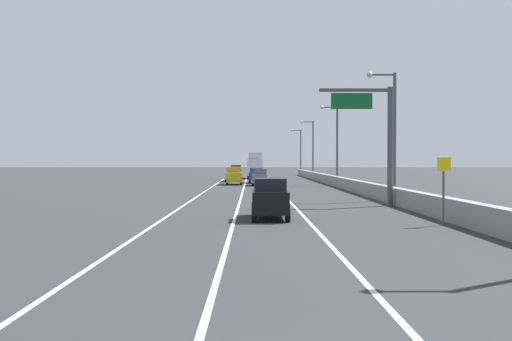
% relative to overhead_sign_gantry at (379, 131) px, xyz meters
% --- Properties ---
extents(ground_plane, '(320.00, 320.00, 0.00)m').
position_rel_overhead_sign_gantry_xyz_m(ground_plane, '(-6.84, 35.26, -4.73)').
color(ground_plane, '#2D2D30').
extents(lane_stripe_left, '(0.16, 130.00, 0.00)m').
position_rel_overhead_sign_gantry_xyz_m(lane_stripe_left, '(-12.34, 26.26, -4.73)').
color(lane_stripe_left, silver).
rests_on(lane_stripe_left, ground_plane).
extents(lane_stripe_center, '(0.16, 130.00, 0.00)m').
position_rel_overhead_sign_gantry_xyz_m(lane_stripe_center, '(-8.84, 26.26, -4.73)').
color(lane_stripe_center, silver).
rests_on(lane_stripe_center, ground_plane).
extents(lane_stripe_right, '(0.16, 130.00, 0.00)m').
position_rel_overhead_sign_gantry_xyz_m(lane_stripe_right, '(-5.34, 26.26, -4.73)').
color(lane_stripe_right, silver).
rests_on(lane_stripe_right, ground_plane).
extents(jersey_barrier_right, '(0.60, 120.00, 1.10)m').
position_rel_overhead_sign_gantry_xyz_m(jersey_barrier_right, '(1.34, 11.26, -4.18)').
color(jersey_barrier_right, gray).
rests_on(jersey_barrier_right, ground_plane).
extents(overhead_sign_gantry, '(4.68, 0.36, 7.50)m').
position_rel_overhead_sign_gantry_xyz_m(overhead_sign_gantry, '(0.00, 0.00, 0.00)').
color(overhead_sign_gantry, '#47474C').
rests_on(overhead_sign_gantry, ground_plane).
extents(speed_advisory_sign, '(0.60, 0.11, 3.00)m').
position_rel_overhead_sign_gantry_xyz_m(speed_advisory_sign, '(0.44, -10.32, -2.96)').
color(speed_advisory_sign, '#4C4C51').
rests_on(speed_advisory_sign, ground_plane).
extents(lamp_post_right_second, '(2.14, 0.44, 9.21)m').
position_rel_overhead_sign_gantry_xyz_m(lamp_post_right_second, '(1.95, 4.60, 0.61)').
color(lamp_post_right_second, '#4C4C51').
rests_on(lamp_post_right_second, ground_plane).
extents(lamp_post_right_third, '(2.14, 0.44, 9.21)m').
position_rel_overhead_sign_gantry_xyz_m(lamp_post_right_third, '(1.58, 28.21, 0.61)').
color(lamp_post_right_third, '#4C4C51').
rests_on(lamp_post_right_third, ground_plane).
extents(lamp_post_right_fourth, '(2.14, 0.44, 9.21)m').
position_rel_overhead_sign_gantry_xyz_m(lamp_post_right_fourth, '(1.47, 51.82, 0.61)').
color(lamp_post_right_fourth, '#4C4C51').
rests_on(lamp_post_right_fourth, ground_plane).
extents(lamp_post_right_fifth, '(2.14, 0.44, 9.21)m').
position_rel_overhead_sign_gantry_xyz_m(lamp_post_right_fifth, '(1.65, 75.43, 0.61)').
color(lamp_post_right_fifth, '#4C4C51').
rests_on(lamp_post_right_fifth, ground_plane).
extents(car_silver_0, '(1.86, 4.81, 1.86)m').
position_rel_overhead_sign_gantry_xyz_m(car_silver_0, '(-10.63, 38.97, -3.79)').
color(car_silver_0, '#B7B7BC').
rests_on(car_silver_0, ground_plane).
extents(car_red_1, '(2.00, 4.09, 2.13)m').
position_rel_overhead_sign_gantry_xyz_m(car_red_1, '(-10.60, 53.04, -3.67)').
color(car_red_1, red).
rests_on(car_red_1, ground_plane).
extents(car_yellow_2, '(1.95, 4.55, 2.08)m').
position_rel_overhead_sign_gantry_xyz_m(car_yellow_2, '(-10.10, 29.80, -3.69)').
color(car_yellow_2, gold).
rests_on(car_yellow_2, ground_plane).
extents(car_gray_3, '(1.91, 4.27, 1.93)m').
position_rel_overhead_sign_gantry_xyz_m(car_gray_3, '(-7.09, 27.31, -3.77)').
color(car_gray_3, slate).
rests_on(car_gray_3, ground_plane).
extents(car_black_4, '(1.79, 4.03, 2.00)m').
position_rel_overhead_sign_gantry_xyz_m(car_black_4, '(-7.12, -7.49, -3.73)').
color(car_black_4, black).
rests_on(car_black_4, ground_plane).
extents(car_blue_5, '(1.98, 4.24, 1.96)m').
position_rel_overhead_sign_gantry_xyz_m(car_blue_5, '(-7.41, 34.07, -3.75)').
color(car_blue_5, '#1E389E').
rests_on(car_blue_5, ground_plane).
extents(box_truck, '(2.55, 7.82, 4.13)m').
position_rel_overhead_sign_gantry_xyz_m(box_truck, '(-7.48, 51.84, -2.84)').
color(box_truck, silver).
rests_on(box_truck, ground_plane).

